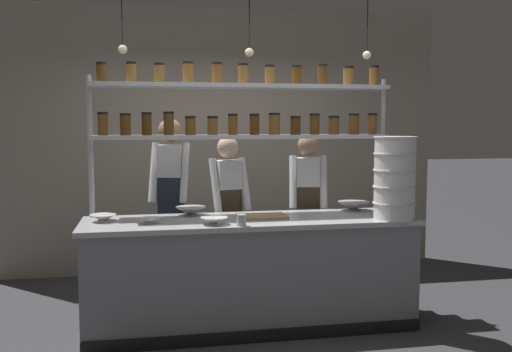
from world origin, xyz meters
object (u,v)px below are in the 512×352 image
object	(u,v)px
chef_right	(308,206)
prep_bowl_center_front	(103,218)
prep_bowl_center_back	(354,206)
prep_bowl_far_left	(214,221)
prep_bowl_near_right	(191,211)
container_stack	(395,178)
prep_bowl_near_left	(151,221)
serving_cup_front	(241,220)
cutting_board	(262,216)
chef_left	(171,197)
spice_shelf_unit	(244,116)
chef_center	(228,209)

from	to	relation	value
chef_right	prep_bowl_center_front	bearing A→B (deg)	-149.99
prep_bowl_center_back	prep_bowl_far_left	world-z (taller)	prep_bowl_center_back
chef_right	prep_bowl_near_right	size ratio (longest dim) A/B	5.99
chef_right	container_stack	size ratio (longest dim) A/B	2.35
prep_bowl_near_left	prep_bowl_far_left	size ratio (longest dim) A/B	0.78
serving_cup_front	cutting_board	bearing A→B (deg)	55.01
prep_bowl_near_right	chef_left	bearing A→B (deg)	106.79
prep_bowl_center_back	prep_bowl_near_left	bearing A→B (deg)	-169.46
spice_shelf_unit	cutting_board	bearing A→B (deg)	-73.22
chef_center	cutting_board	xyz separation A→B (m)	(0.19, -0.66, 0.03)
chef_right	prep_bowl_far_left	size ratio (longest dim) A/B	7.44
prep_bowl_near_left	container_stack	bearing A→B (deg)	-4.32
prep_bowl_center_front	prep_bowl_center_back	distance (m)	2.19
prep_bowl_center_back	chef_left	bearing A→B (deg)	162.80
spice_shelf_unit	container_stack	bearing A→B (deg)	-25.88
prep_bowl_near_right	prep_bowl_center_back	bearing A→B (deg)	-0.16
prep_bowl_center_back	prep_bowl_far_left	xyz separation A→B (m)	(-1.33, -0.48, -0.01)
container_stack	prep_bowl_near_left	bearing A→B (deg)	175.68
prep_bowl_far_left	prep_bowl_near_left	bearing A→B (deg)	163.85
prep_bowl_near_right	cutting_board	bearing A→B (deg)	-23.18
spice_shelf_unit	prep_bowl_near_left	distance (m)	1.24
prep_bowl_center_back	prep_bowl_far_left	distance (m)	1.41
prep_bowl_center_front	prep_bowl_near_left	bearing A→B (deg)	-23.17
chef_left	container_stack	size ratio (longest dim) A/B	2.57
spice_shelf_unit	container_stack	distance (m)	1.39
prep_bowl_center_front	chef_center	bearing A→B (deg)	28.42
cutting_board	prep_bowl_far_left	bearing A→B (deg)	-151.20
container_stack	prep_bowl_near_right	world-z (taller)	container_stack
container_stack	cutting_board	size ratio (longest dim) A/B	1.70
cutting_board	prep_bowl_center_front	distance (m)	1.29
prep_bowl_near_left	prep_bowl_center_back	bearing A→B (deg)	10.54
spice_shelf_unit	chef_right	bearing A→B (deg)	25.44
prep_bowl_near_right	prep_bowl_far_left	world-z (taller)	prep_bowl_near_right
chef_center	container_stack	size ratio (longest dim) A/B	2.32
prep_bowl_near_right	prep_bowl_far_left	xyz separation A→B (m)	(0.14, -0.48, -0.01)
chef_center	prep_bowl_near_left	xyz separation A→B (m)	(-0.73, -0.75, 0.04)
chef_right	prep_bowl_center_front	distance (m)	1.96
prep_bowl_center_front	serving_cup_front	xyz separation A→B (m)	(1.06, -0.39, 0.02)
cutting_board	chef_center	bearing A→B (deg)	106.37
spice_shelf_unit	chef_center	bearing A→B (deg)	105.99
chef_right	chef_center	bearing A→B (deg)	-168.57
chef_center	prep_bowl_center_back	bearing A→B (deg)	-33.10
chef_center	spice_shelf_unit	bearing A→B (deg)	-86.17
container_stack	prep_bowl_center_back	size ratio (longest dim) A/B	2.35
chef_left	serving_cup_front	xyz separation A→B (m)	(0.49, -1.07, -0.05)
chef_center	prep_bowl_near_right	xyz separation A→B (m)	(-0.38, -0.41, 0.05)
prep_bowl_center_front	prep_bowl_near_right	size ratio (longest dim) A/B	0.80
chef_right	cutting_board	size ratio (longest dim) A/B	4.00
prep_bowl_center_front	prep_bowl_far_left	size ratio (longest dim) A/B	0.99
spice_shelf_unit	chef_right	size ratio (longest dim) A/B	1.65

